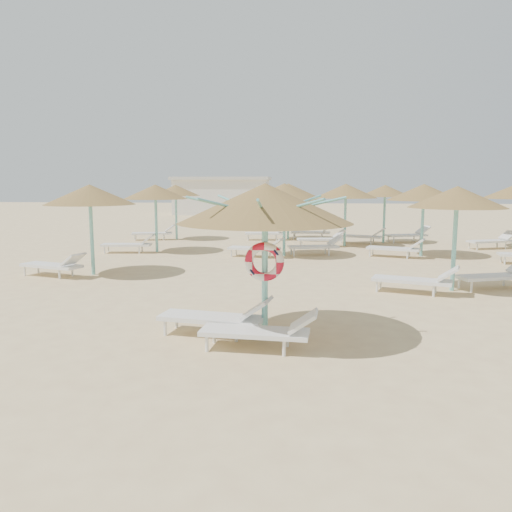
{
  "coord_description": "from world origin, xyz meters",
  "views": [
    {
      "loc": [
        1.15,
        -8.59,
        2.72
      ],
      "look_at": [
        0.23,
        1.07,
        1.3
      ],
      "focal_mm": 35.0,
      "sensor_mm": 36.0,
      "label": 1
    }
  ],
  "objects": [
    {
      "name": "ground",
      "position": [
        0.0,
        0.0,
        0.0
      ],
      "size": [
        120.0,
        120.0,
        0.0
      ],
      "primitive_type": "plane",
      "color": "#DFC288",
      "rests_on": "ground"
    },
    {
      "name": "main_palapa",
      "position": [
        0.49,
        -0.01,
        2.36
      ],
      "size": [
        3.04,
        3.04,
        2.72
      ],
      "color": "#76CCC8",
      "rests_on": "ground"
    },
    {
      "name": "lounger_main_a",
      "position": [
        -0.34,
        -0.01,
        0.35
      ],
      "size": [
        2.1,
        0.94,
        0.74
      ],
      "rotation": [
        0.0,
        0.0,
        -0.17
      ],
      "color": "white",
      "rests_on": "ground"
    },
    {
      "name": "lounger_main_b",
      "position": [
        0.51,
        -0.73,
        0.33
      ],
      "size": [
        1.95,
        0.72,
        0.69
      ],
      "rotation": [
        0.0,
        0.0,
        -0.08
      ],
      "color": "white",
      "rests_on": "ground"
    },
    {
      "name": "palapa_field",
      "position": [
        3.18,
        10.62,
        2.3
      ],
      "size": [
        19.28,
        14.07,
        2.72
      ],
      "color": "#76CCC8",
      "rests_on": "ground"
    },
    {
      "name": "service_hut",
      "position": [
        -6.0,
        35.0,
        1.64
      ],
      "size": [
        8.4,
        4.4,
        3.25
      ],
      "color": "silver",
      "rests_on": "ground"
    }
  ]
}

